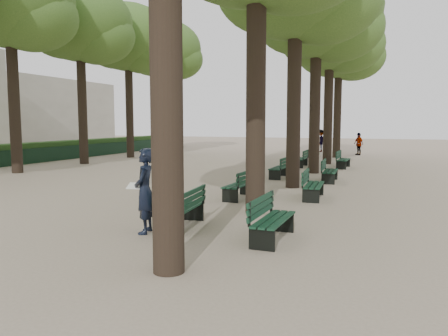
% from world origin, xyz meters
% --- Properties ---
extents(ground, '(120.00, 120.00, 0.00)m').
position_xyz_m(ground, '(0.00, 0.00, 0.00)').
color(ground, tan).
rests_on(ground, ground).
extents(tree_central_3, '(6.00, 6.00, 9.95)m').
position_xyz_m(tree_central_3, '(1.50, 13.00, 7.65)').
color(tree_central_3, '#33261C').
rests_on(tree_central_3, ground).
extents(tree_central_4, '(6.00, 6.00, 9.95)m').
position_xyz_m(tree_central_4, '(1.50, 18.00, 7.65)').
color(tree_central_4, '#33261C').
rests_on(tree_central_4, ground).
extents(tree_central_5, '(6.00, 6.00, 9.95)m').
position_xyz_m(tree_central_5, '(1.50, 23.00, 7.65)').
color(tree_central_5, '#33261C').
rests_on(tree_central_5, ground).
extents(tree_far_2, '(6.00, 6.00, 10.45)m').
position_xyz_m(tree_far_2, '(-12.00, 8.00, 8.14)').
color(tree_far_2, '#33261C').
rests_on(tree_far_2, ground).
extents(tree_far_3, '(6.00, 6.00, 10.45)m').
position_xyz_m(tree_far_3, '(-12.00, 13.00, 8.14)').
color(tree_far_3, '#33261C').
rests_on(tree_far_3, ground).
extents(tree_far_4, '(6.00, 6.00, 10.45)m').
position_xyz_m(tree_far_4, '(-12.00, 18.00, 8.14)').
color(tree_far_4, '#33261C').
rests_on(tree_far_4, ground).
extents(tree_far_5, '(6.00, 6.00, 10.45)m').
position_xyz_m(tree_far_5, '(-12.00, 23.00, 8.14)').
color(tree_far_5, '#33261C').
rests_on(tree_far_5, ground).
extents(bench_left_0, '(0.73, 1.84, 0.92)m').
position_xyz_m(bench_left_0, '(0.37, 0.84, 0.27)').
color(bench_left_0, black).
rests_on(bench_left_0, ground).
extents(bench_left_1, '(0.64, 1.82, 0.92)m').
position_xyz_m(bench_left_1, '(0.37, 5.01, 0.27)').
color(bench_left_1, black).
rests_on(bench_left_1, ground).
extents(bench_left_2, '(0.60, 1.81, 0.92)m').
position_xyz_m(bench_left_2, '(0.37, 10.59, 0.27)').
color(bench_left_2, black).
rests_on(bench_left_2, ground).
extents(bench_left_3, '(0.59, 1.81, 0.92)m').
position_xyz_m(bench_left_3, '(0.37, 15.72, 0.27)').
color(bench_left_3, black).
rests_on(bench_left_3, ground).
extents(bench_right_0, '(0.62, 1.81, 0.92)m').
position_xyz_m(bench_right_0, '(2.63, 0.49, 0.27)').
color(bench_right_0, black).
rests_on(bench_right_0, ground).
extents(bench_right_1, '(0.67, 1.83, 0.92)m').
position_xyz_m(bench_right_1, '(2.63, 5.81, 0.27)').
color(bench_right_1, black).
rests_on(bench_right_1, ground).
extents(bench_right_2, '(0.63, 1.82, 0.92)m').
position_xyz_m(bench_right_2, '(2.63, 10.06, 0.27)').
color(bench_right_2, black).
rests_on(bench_right_2, ground).
extents(bench_right_3, '(0.65, 1.82, 0.92)m').
position_xyz_m(bench_right_3, '(2.63, 15.90, 0.27)').
color(bench_right_3, black).
rests_on(bench_right_3, ground).
extents(man_with_map, '(0.72, 0.83, 1.90)m').
position_xyz_m(man_with_map, '(-0.18, 0.09, 0.95)').
color(man_with_map, black).
rests_on(man_with_map, ground).
extents(pedestrian_a, '(0.67, 0.86, 1.64)m').
position_xyz_m(pedestrian_a, '(-4.97, 25.68, 0.82)').
color(pedestrian_a, '#262628').
rests_on(pedestrian_a, ground).
extents(pedestrian_b, '(0.48, 1.23, 1.86)m').
position_xyz_m(pedestrian_b, '(-0.35, 28.14, 0.93)').
color(pedestrian_b, '#262628').
rests_on(pedestrian_b, ground).
extents(pedestrian_c, '(0.89, 0.96, 1.67)m').
position_xyz_m(pedestrian_c, '(2.81, 25.72, 0.84)').
color(pedestrian_c, '#262628').
rests_on(pedestrian_c, ground).
extents(pedestrian_d, '(0.87, 0.84, 1.76)m').
position_xyz_m(pedestrian_d, '(-0.13, 24.08, 0.88)').
color(pedestrian_d, '#262628').
rests_on(pedestrian_d, ground).
extents(fence, '(0.08, 42.00, 0.90)m').
position_xyz_m(fence, '(-15.00, 11.00, 0.45)').
color(fence, black).
rests_on(fence, ground).
extents(hedge, '(1.20, 42.00, 1.20)m').
position_xyz_m(hedge, '(-15.70, 11.00, 0.60)').
color(hedge, '#1F4216').
rests_on(hedge, ground).
extents(building_far, '(12.00, 16.00, 7.00)m').
position_xyz_m(building_far, '(-33.00, 30.00, 3.50)').
color(building_far, '#B7B2A3').
rests_on(building_far, ground).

